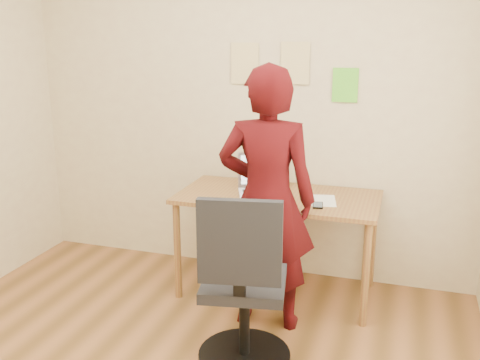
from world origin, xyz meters
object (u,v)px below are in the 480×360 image
(desk, at_px, (278,207))
(phone, at_px, (318,205))
(office_chair, at_px, (243,294))
(person, at_px, (267,200))
(laptop, at_px, (264,185))

(desk, xyz_separation_m, phone, (0.31, -0.16, 0.09))
(office_chair, xyz_separation_m, person, (-0.00, 0.50, 0.39))
(desk, distance_m, office_chair, 0.97)
(laptop, relative_size, office_chair, 0.44)
(office_chair, bearing_deg, laptop, 88.20)
(desk, height_order, office_chair, office_chair)
(laptop, distance_m, office_chair, 1.05)
(office_chair, relative_size, person, 0.62)
(desk, bearing_deg, laptop, 160.76)
(laptop, bearing_deg, person, -94.22)
(laptop, distance_m, person, 0.50)
(laptop, bearing_deg, phone, -46.50)
(desk, relative_size, phone, 10.10)
(desk, distance_m, phone, 0.36)
(desk, bearing_deg, office_chair, -87.87)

